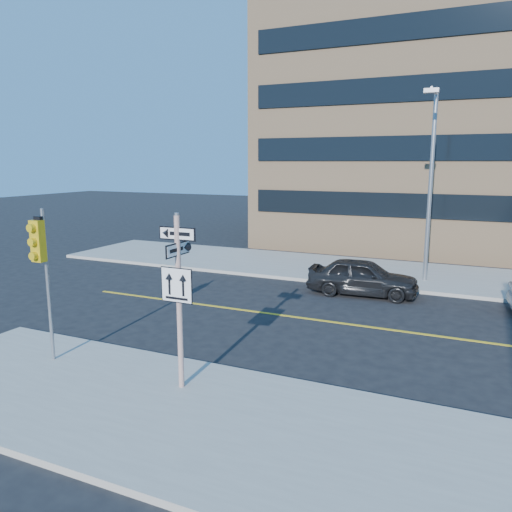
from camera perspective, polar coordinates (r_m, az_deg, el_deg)
The scene contains 6 objects.
ground at distance 14.18m, azimuth -2.90°, elevation -11.25°, with size 120.00×120.00×0.00m, color black.
sign_pole at distance 11.35m, azimuth -8.84°, elevation -4.04°, with size 0.92×0.92×4.06m.
traffic_signal at distance 13.69m, azimuth -23.43°, elevation 0.27°, with size 0.32×0.45×4.00m.
parked_car_a at distance 20.52m, azimuth 12.09°, elevation -2.35°, with size 4.37×1.76×1.49m, color black.
streetlight_a at distance 22.53m, azimuth 19.33°, elevation 8.75°, with size 0.55×2.25×8.00m.
building_brick at distance 37.08m, azimuth 18.67°, elevation 15.92°, with size 18.00×18.00×18.00m, color tan.
Camera 1 is at (6.05, -11.68, 5.31)m, focal length 35.00 mm.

